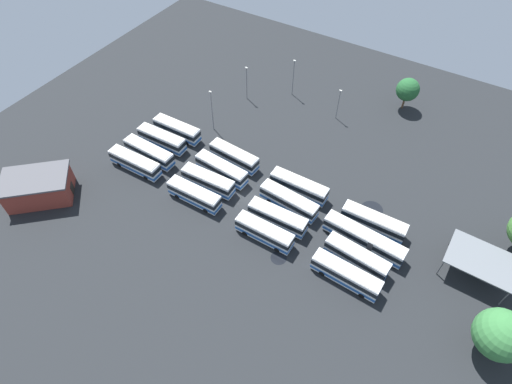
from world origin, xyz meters
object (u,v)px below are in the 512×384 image
object	(u,v)px
bus_row3_slot1	(162,139)
tree_south_edge	(408,90)
bus_row1_slot3	(264,232)
bus_row3_slot3	(135,163)
bus_row0_slot2	(357,257)
bus_row3_slot2	(149,152)
bus_row2_slot2	(208,181)
tree_northwest	(501,335)
bus_row0_slot3	(346,275)
bus_row1_slot2	(278,217)
bus_row2_slot1	(221,169)
maintenance_shelter	(482,260)
bus_row2_slot3	(194,195)
bus_row1_slot1	(289,201)
depot_building	(38,187)
lamp_post_near_entrance	(338,103)
bus_row1_slot0	(299,186)
bus_row0_slot0	(374,222)
bus_row2_slot0	(234,156)
lamp_post_far_corner	(247,82)
lamp_post_mid_lot	(293,76)
bus_row3_slot0	(177,130)
bus_row0_slot1	(364,239)
lamp_post_by_building	(212,109)

from	to	relation	value
bus_row3_slot1	tree_south_edge	bearing A→B (deg)	-135.18
bus_row1_slot3	bus_row3_slot1	bearing A→B (deg)	-16.95
bus_row3_slot1	bus_row3_slot3	distance (m)	8.01
bus_row0_slot2	bus_row3_slot2	size ratio (longest dim) A/B	0.97
bus_row2_slot2	bus_row3_slot1	xyz separation A→B (m)	(14.86, -4.49, 0.00)
bus_row0_slot2	tree_northwest	size ratio (longest dim) A/B	1.21
bus_row0_slot3	bus_row1_slot2	distance (m)	15.21
bus_row3_slot1	bus_row1_slot3	bearing A→B (deg)	163.05
bus_row2_slot1	maintenance_shelter	world-z (taller)	maintenance_shelter
bus_row2_slot3	bus_row1_slot1	bearing A→B (deg)	-153.56
bus_row3_slot2	maintenance_shelter	size ratio (longest dim) A/B	1.07
bus_row2_slot2	depot_building	xyz separation A→B (m)	(25.05, 17.88, 0.72)
bus_row1_slot3	bus_row3_slot2	xyz separation A→B (m)	(29.45, -4.74, 0.00)
lamp_post_near_entrance	tree_northwest	size ratio (longest dim) A/B	0.82
bus_row2_slot2	bus_row3_slot1	world-z (taller)	same
bus_row1_slot0	depot_building	bearing A→B (deg)	32.37
bus_row0_slot0	bus_row2_slot0	xyz separation A→B (m)	(29.33, -0.95, -0.00)
bus_row0_slot3	bus_row3_slot3	size ratio (longest dim) A/B	1.02
bus_row3_slot3	bus_row0_slot3	bearing A→B (deg)	178.20
bus_row1_slot2	bus_row2_slot1	xyz separation A→B (m)	(14.88, -4.51, 0.00)
bus_row3_slot1	bus_row3_slot3	world-z (taller)	same
bus_row1_slot2	lamp_post_far_corner	world-z (taller)	lamp_post_far_corner
bus_row3_slot3	maintenance_shelter	distance (m)	62.89
bus_row1_slot3	lamp_post_mid_lot	distance (m)	41.63
bus_row3_slot0	bus_row3_slot1	bearing A→B (deg)	78.60
bus_row2_slot3	lamp_post_mid_lot	bearing A→B (deg)	-89.72
bus_row0_slot1	lamp_post_far_corner	world-z (taller)	lamp_post_far_corner
lamp_post_near_entrance	tree_south_edge	distance (m)	15.97
bus_row0_slot2	lamp_post_far_corner	distance (m)	47.95
bus_row0_slot1	maintenance_shelter	distance (m)	17.86
bus_row1_slot0	tree_south_edge	distance (m)	36.06
bus_row1_slot3	lamp_post_near_entrance	world-z (taller)	lamp_post_near_entrance
lamp_post_far_corner	bus_row2_slot3	bearing A→B (deg)	105.02
bus_row0_slot3	bus_row2_slot3	size ratio (longest dim) A/B	1.08
bus_row1_slot2	bus_row1_slot3	size ratio (longest dim) A/B	1.03
bus_row2_slot0	depot_building	size ratio (longest dim) A/B	0.77
bus_row0_slot1	lamp_post_far_corner	size ratio (longest dim) A/B	1.74
bus_row2_slot0	maintenance_shelter	bearing A→B (deg)	178.89
bus_row3_slot1	bus_row3_slot2	distance (m)	4.35
bus_row1_slot0	bus_row3_slot3	bearing A→B (deg)	20.30
bus_row2_slot1	bus_row1_slot1	bearing A→B (deg)	179.15
bus_row0_slot0	bus_row3_slot3	world-z (taller)	same
bus_row3_slot0	tree_south_edge	xyz separation A→B (m)	(-37.49, -34.09, 3.14)
bus_row0_slot0	bus_row3_slot0	world-z (taller)	same
bus_row3_slot3	lamp_post_mid_lot	xyz separation A→B (m)	(-14.57, -37.53, 3.12)
bus_row0_slot1	bus_row3_slot0	size ratio (longest dim) A/B	1.35
bus_row2_slot2	bus_row3_slot3	size ratio (longest dim) A/B	0.95
bus_row0_slot0	lamp_post_by_building	size ratio (longest dim) A/B	1.15
bus_row0_slot0	tree_northwest	size ratio (longest dim) A/B	1.24
bus_row3_slot2	bus_row0_slot3	bearing A→B (deg)	173.48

